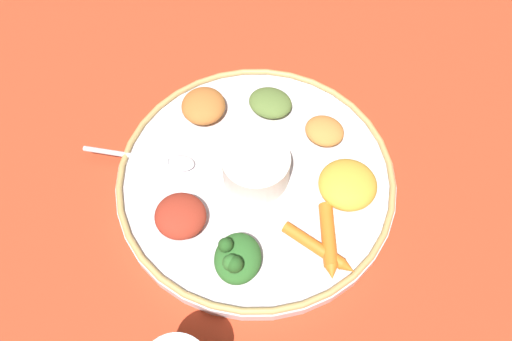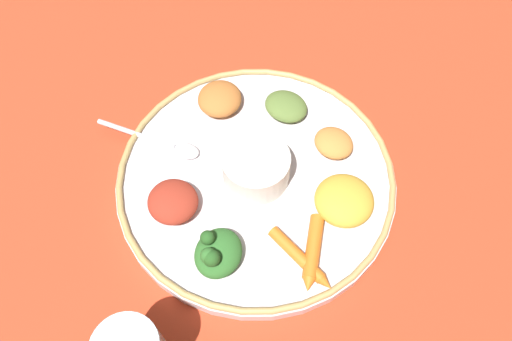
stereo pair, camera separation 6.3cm
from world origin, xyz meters
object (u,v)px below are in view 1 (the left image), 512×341
Objects in this scene: center_bowl at (256,167)px; spoon at (157,160)px; greens_pile at (237,258)px; carrot_outer at (329,240)px; carrot_near_spoon at (318,248)px.

center_bowl is 0.13m from spoon.
carrot_outer is at bearing -93.32° from greens_pile.
greens_pile is (-0.16, -0.06, 0.01)m from spoon.
greens_pile reaches higher than carrot_near_spoon.
spoon is 1.64× the size of carrot_near_spoon.
carrot_outer is (0.01, -0.02, 0.00)m from carrot_near_spoon.
greens_pile is at bearing 82.75° from carrot_near_spoon.
carrot_outer is (-0.01, -0.11, -0.01)m from greens_pile.
center_bowl is 0.99× the size of carrot_near_spoon.
carrot_near_spoon is 0.02m from carrot_outer.
greens_pile is (-0.10, 0.06, -0.01)m from center_bowl.
greens_pile is 0.10m from carrot_near_spoon.
greens_pile reaches higher than spoon.
greens_pile is 0.11m from carrot_outer.
center_bowl is 0.60× the size of spoon.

